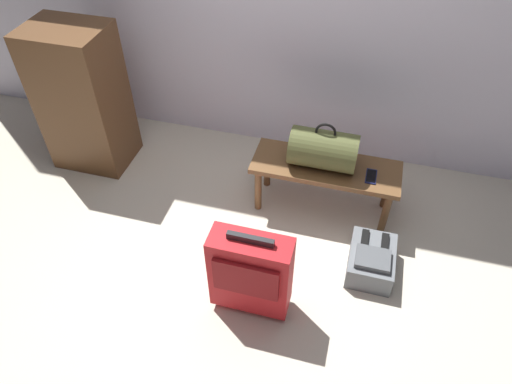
# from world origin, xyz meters

# --- Properties ---
(ground_plane) EXTENTS (6.60, 6.60, 0.00)m
(ground_plane) POSITION_xyz_m (0.00, 0.00, 0.00)
(ground_plane) COLOR beige
(bench) EXTENTS (1.00, 0.36, 0.40)m
(bench) POSITION_xyz_m (0.49, 0.88, 0.34)
(bench) COLOR brown
(bench) RESTS_ON ground
(duffel_bag_olive) EXTENTS (0.44, 0.26, 0.34)m
(duffel_bag_olive) POSITION_xyz_m (0.46, 0.88, 0.53)
(duffel_bag_olive) COLOR #51562D
(duffel_bag_olive) RESTS_ON bench
(cell_phone) EXTENTS (0.07, 0.14, 0.01)m
(cell_phone) POSITION_xyz_m (0.79, 0.84, 0.40)
(cell_phone) COLOR #191E4C
(cell_phone) RESTS_ON bench
(suitcase_upright_red) EXTENTS (0.45, 0.20, 0.63)m
(suitcase_upright_red) POSITION_xyz_m (0.22, -0.05, 0.32)
(suitcase_upright_red) COLOR red
(suitcase_upright_red) RESTS_ON ground
(backpack_grey) EXTENTS (0.28, 0.38, 0.21)m
(backpack_grey) POSITION_xyz_m (0.89, 0.40, 0.09)
(backpack_grey) COLOR slate
(backpack_grey) RESTS_ON ground
(side_cabinet) EXTENTS (0.56, 0.44, 1.10)m
(side_cabinet) POSITION_xyz_m (-1.35, 0.97, 0.55)
(side_cabinet) COLOR brown
(side_cabinet) RESTS_ON ground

